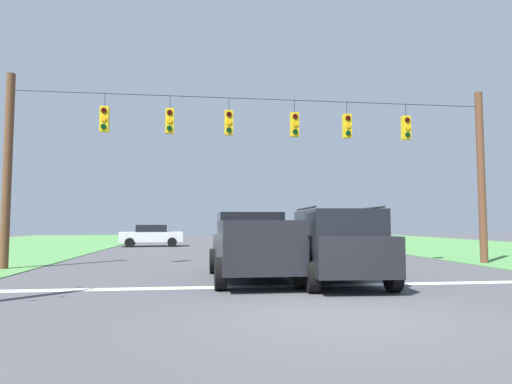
% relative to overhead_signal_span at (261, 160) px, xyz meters
% --- Properties ---
extents(ground_plane, '(120.00, 120.00, 0.00)m').
position_rel_overhead_signal_span_xyz_m(ground_plane, '(0.10, -8.99, -4.07)').
color(ground_plane, '#47474C').
extents(stop_bar_stripe, '(15.58, 0.45, 0.01)m').
position_rel_overhead_signal_span_xyz_m(stop_bar_stripe, '(0.10, -5.36, -4.07)').
color(stop_bar_stripe, white).
rests_on(stop_bar_stripe, ground).
extents(lane_dash_0, '(2.50, 0.15, 0.01)m').
position_rel_overhead_signal_span_xyz_m(lane_dash_0, '(0.10, 0.64, -4.07)').
color(lane_dash_0, white).
rests_on(lane_dash_0, ground).
extents(lane_dash_1, '(2.50, 0.15, 0.01)m').
position_rel_overhead_signal_span_xyz_m(lane_dash_1, '(0.10, 7.76, -4.07)').
color(lane_dash_1, white).
rests_on(lane_dash_1, ground).
extents(lane_dash_2, '(2.50, 0.15, 0.01)m').
position_rel_overhead_signal_span_xyz_m(lane_dash_2, '(0.10, 15.14, -4.07)').
color(lane_dash_2, white).
rests_on(lane_dash_2, ground).
extents(lane_dash_3, '(2.50, 0.15, 0.01)m').
position_rel_overhead_signal_span_xyz_m(lane_dash_3, '(0.10, 22.94, -4.07)').
color(lane_dash_3, white).
rests_on(lane_dash_3, ground).
extents(overhead_signal_span, '(18.64, 0.31, 7.07)m').
position_rel_overhead_signal_span_xyz_m(overhead_signal_span, '(0.00, 0.00, 0.00)').
color(overhead_signal_span, brown).
rests_on(overhead_signal_span, ground).
extents(pickup_truck, '(2.33, 5.42, 1.95)m').
position_rel_overhead_signal_span_xyz_m(pickup_truck, '(-0.83, -3.93, -3.11)').
color(pickup_truck, black).
rests_on(pickup_truck, ground).
extents(suv_black, '(2.44, 4.90, 2.05)m').
position_rel_overhead_signal_span_xyz_m(suv_black, '(1.38, -4.99, -3.01)').
color(suv_black, black).
rests_on(suv_black, ground).
extents(distant_car_crossing_white, '(4.43, 2.29, 1.52)m').
position_rel_overhead_signal_span_xyz_m(distant_car_crossing_white, '(-5.68, 15.25, -3.29)').
color(distant_car_crossing_white, silver).
rests_on(distant_car_crossing_white, ground).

